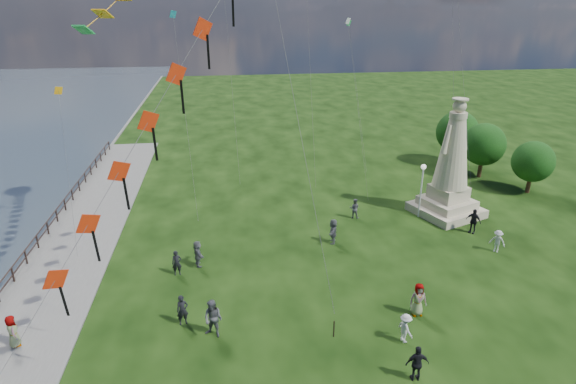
{
  "coord_description": "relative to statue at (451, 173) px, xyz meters",
  "views": [
    {
      "loc": [
        -4.17,
        -15.16,
        14.83
      ],
      "look_at": [
        -1.0,
        8.0,
        5.5
      ],
      "focal_mm": 30.0,
      "sensor_mm": 36.0,
      "label": 1
    }
  ],
  "objects": [
    {
      "name": "waterfront",
      "position": [
        -27.19,
        -6.76,
        -3.32
      ],
      "size": [
        200.0,
        200.0,
        1.51
      ],
      "color": "#303F49",
      "rests_on": "ground"
    },
    {
      "name": "statue",
      "position": [
        0.0,
        0.0,
        0.0
      ],
      "size": [
        5.48,
        5.48,
        8.62
      ],
      "rotation": [
        0.0,
        0.0,
        0.37
      ],
      "color": "beige",
      "rests_on": "ground"
    },
    {
      "name": "lamppost",
      "position": [
        -2.24,
        -0.25,
        -0.32
      ],
      "size": [
        0.38,
        0.38,
        4.07
      ],
      "color": "silver",
      "rests_on": "ground"
    },
    {
      "name": "tree_row",
      "position": [
        6.75,
        7.78,
        -0.23
      ],
      "size": [
        6.39,
        11.49,
        5.2
      ],
      "color": "#382314",
      "rests_on": "ground"
    },
    {
      "name": "person_0",
      "position": [
        -18.57,
        -10.77,
        -2.47
      ],
      "size": [
        0.66,
        0.53,
        1.58
      ],
      "primitive_type": "imported",
      "rotation": [
        0.0,
        0.0,
        0.29
      ],
      "color": "black",
      "rests_on": "ground"
    },
    {
      "name": "person_1",
      "position": [
        -17.07,
        -11.89,
        -2.29
      ],
      "size": [
        1.1,
        0.96,
        1.93
      ],
      "primitive_type": "imported",
      "rotation": [
        0.0,
        0.0,
        -0.51
      ],
      "color": "#595960",
      "rests_on": "ground"
    },
    {
      "name": "person_2",
      "position": [
        -8.27,
        -13.51,
        -2.52
      ],
      "size": [
        0.75,
        1.05,
        1.47
      ],
      "primitive_type": "imported",
      "rotation": [
        0.0,
        0.0,
        1.87
      ],
      "color": "silver",
      "rests_on": "ground"
    },
    {
      "name": "person_3",
      "position": [
        -8.66,
        -15.92,
        -2.42
      ],
      "size": [
        1.01,
        0.56,
        1.68
      ],
      "primitive_type": "imported",
      "rotation": [
        0.0,
        0.0,
        3.09
      ],
      "color": "black",
      "rests_on": "ground"
    },
    {
      "name": "person_4",
      "position": [
        -6.9,
        -11.6,
        -2.37
      ],
      "size": [
        0.88,
        0.55,
        1.78
      ],
      "primitive_type": "imported",
      "rotation": [
        0.0,
        0.0,
        -0.02
      ],
      "color": "#595960",
      "rests_on": "ground"
    },
    {
      "name": "person_5",
      "position": [
        -18.04,
        -5.18,
        -2.44
      ],
      "size": [
        0.97,
        1.62,
        1.63
      ],
      "primitive_type": "imported",
      "rotation": [
        0.0,
        0.0,
        1.8
      ],
      "color": "#595960",
      "rests_on": "ground"
    },
    {
      "name": "person_6",
      "position": [
        -19.2,
        -6.05,
        -2.5
      ],
      "size": [
        0.6,
        0.43,
        1.51
      ],
      "primitive_type": "imported",
      "rotation": [
        0.0,
        0.0,
        0.14
      ],
      "color": "black",
      "rests_on": "ground"
    },
    {
      "name": "person_7",
      "position": [
        -6.98,
        0.21,
        -2.51
      ],
      "size": [
        0.84,
        0.68,
        1.49
      ],
      "primitive_type": "imported",
      "rotation": [
        0.0,
        0.0,
        2.77
      ],
      "color": "#595960",
      "rests_on": "ground"
    },
    {
      "name": "person_8",
      "position": [
        0.61,
        -5.99,
        -2.52
      ],
      "size": [
        1.04,
        1.01,
        1.48
      ],
      "primitive_type": "imported",
      "rotation": [
        0.0,
        0.0,
        -0.74
      ],
      "color": "silver",
      "rests_on": "ground"
    },
    {
      "name": "person_9",
      "position": [
        0.39,
        -3.26,
        -2.38
      ],
      "size": [
        1.05,
        1.14,
        1.76
      ],
      "primitive_type": "imported",
      "rotation": [
        0.0,
        0.0,
        -0.91
      ],
      "color": "black",
      "rests_on": "ground"
    },
    {
      "name": "person_10",
      "position": [
        -26.08,
        -11.49,
        -2.46
      ],
      "size": [
        0.77,
        0.91,
        1.59
      ],
      "primitive_type": "imported",
      "rotation": [
        0.0,
        0.0,
        2.04
      ],
      "color": "#595960",
      "rests_on": "ground"
    },
    {
      "name": "person_11",
      "position": [
        -9.38,
        -3.39,
        -2.41
      ],
      "size": [
        1.05,
        1.68,
        1.68
      ],
      "primitive_type": "imported",
      "rotation": [
        0.0,
        0.0,
        4.45
      ],
      "color": "#595960",
      "rests_on": "ground"
    },
    {
      "name": "red_kite_train",
      "position": [
        -19.27,
        -11.12,
        6.64
      ],
      "size": [
        10.29,
        9.35,
        15.93
      ],
      "color": "black",
      "rests_on": "ground"
    },
    {
      "name": "small_kites",
      "position": [
        -9.17,
        8.24,
        11.22
      ],
      "size": [
        30.41,
        18.43,
        28.25
      ],
      "color": "#167787",
      "rests_on": "ground"
    }
  ]
}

